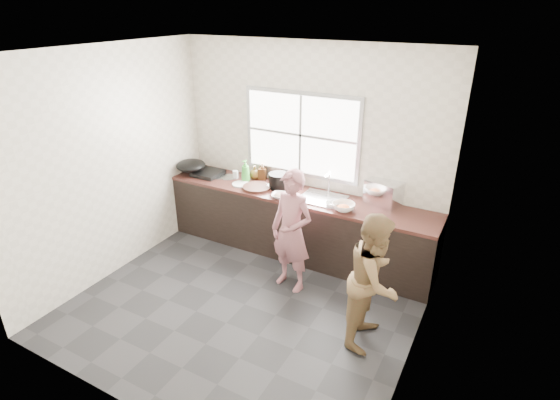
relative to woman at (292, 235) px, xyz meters
The scene contains 30 objects.
floor 0.94m from the woman, 116.55° to the right, with size 3.60×3.20×0.01m, color #262629.
ceiling 2.12m from the woman, 116.55° to the right, with size 3.60×3.20×0.01m, color silver.
wall_back 1.26m from the woman, 105.76° to the left, with size 3.60×0.01×2.70m, color beige.
wall_left 2.27m from the woman, 164.54° to the right, with size 0.01×3.20×2.70m, color beige.
wall_right 1.75m from the woman, 20.92° to the right, with size 0.01×3.20×2.70m, color beige.
wall_front 2.30m from the woman, 97.55° to the right, with size 3.60×0.01×2.70m, color beige.
cabinet 0.81m from the woman, 112.16° to the left, with size 3.60×0.62×0.82m, color black.
countertop 0.78m from the woman, 112.16° to the left, with size 3.60×0.64×0.04m, color #3D1E19.
sink 0.74m from the woman, 85.13° to the left, with size 0.55×0.45×0.02m, color silver.
faucet 0.97m from the woman, 86.20° to the left, with size 0.02×0.02×0.30m, color silver.
window_frame 1.39m from the woman, 111.07° to the left, with size 1.60×0.05×1.10m, color #9EA0A5.
window_glazing 1.37m from the woman, 111.56° to the left, with size 1.50×0.01×1.00m, color white.
woman is the anchor object (origin of this frame).
person_side 1.17m from the woman, 20.54° to the right, with size 0.67×0.52×1.37m, color brown.
cutting_board 1.05m from the woman, 143.78° to the left, with size 0.37×0.37×0.04m, color #311913.
cleaver 1.01m from the woman, 130.39° to the left, with size 0.20×0.10×0.01m, color silver.
bowl_mince 0.69m from the woman, 130.19° to the left, with size 0.22×0.22×0.05m, color silver.
bowl_crabs 0.71m from the woman, 53.62° to the left, with size 0.22×0.22×0.07m, color white.
bowl_held 0.66m from the woman, 67.41° to the left, with size 0.19×0.19×0.06m, color white.
black_pot 1.02m from the woman, 127.17° to the left, with size 0.27×0.27×0.19m, color black.
plate_food 1.27m from the woman, 150.43° to the left, with size 0.23×0.23×0.02m, color white.
bottle_green 1.38m from the woman, 145.28° to the left, with size 0.12×0.12×0.30m, color green.
bottle_brown_tall 1.36m from the woman, 134.93° to the left, with size 0.10×0.10×0.22m, color #3F220F.
bottle_brown_short 1.40m from the woman, 138.90° to the left, with size 0.13×0.13×0.17m, color #4C3313.
glass_jar 1.53m from the woman, 148.35° to the left, with size 0.08×0.08×0.11m, color silver.
burner 1.85m from the woman, 157.46° to the left, with size 0.37×0.37×0.06m, color black.
wok 2.03m from the woman, 162.43° to the left, with size 0.41×0.41×0.16m, color black.
dish_rack 1.25m from the woman, 51.16° to the left, with size 0.40×0.28×0.30m, color silver.
pot_lid_left 1.59m from the woman, 151.25° to the left, with size 0.23×0.23×0.01m, color silver.
pot_lid_right 1.69m from the woman, 154.45° to the left, with size 0.25×0.25×0.01m, color #ADB0B4.
Camera 1 is at (2.25, -3.30, 3.09)m, focal length 28.00 mm.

